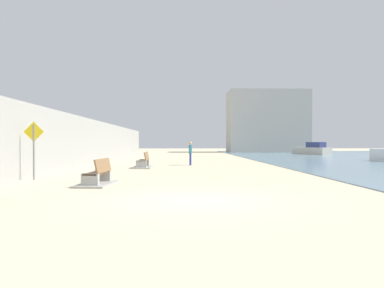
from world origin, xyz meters
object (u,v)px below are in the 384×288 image
person_walking (190,152)px  boat_mid_bay (312,150)px  bench_far (143,164)px  pedestrian_sign (34,144)px  bench_near (98,179)px

person_walking → boat_mid_bay: (15.90, 20.31, -0.32)m
bench_far → pedestrian_sign: 8.03m
bench_far → boat_mid_bay: bearing=50.4°
bench_near → boat_mid_bay: bearing=58.2°
person_walking → boat_mid_bay: size_ratio=0.27×
bench_far → person_walking: (2.97, 2.47, 0.70)m
person_walking → pedestrian_sign: size_ratio=0.66×
bench_far → pedestrian_sign: pedestrian_sign is taller
bench_near → person_walking: person_walking is taller
person_walking → boat_mid_bay: person_walking is taller
bench_near → bench_far: size_ratio=1.03×
bench_near → bench_far: bearing=84.9°
boat_mid_bay → bench_far: bearing=-129.6°
person_walking → bench_near: bearing=-108.3°
person_walking → pedestrian_sign: 11.63m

